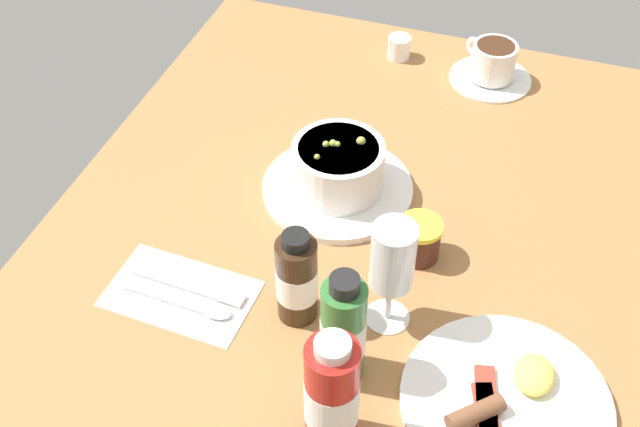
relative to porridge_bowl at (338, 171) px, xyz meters
The scene contains 11 objects.
ground_plane 9.60cm from the porridge_bowl, 23.99° to the left, with size 110.00×84.00×3.00cm, color #9E6B3D.
porridge_bowl is the anchor object (origin of this frame).
cutlery_setting 29.24cm from the porridge_bowl, 26.94° to the right, with size 12.64×19.89×0.90cm.
coffee_cup 39.74cm from the porridge_bowl, 155.31° to the left, with size 14.34×14.34×7.05cm.
creamer_jug 37.76cm from the porridge_bowl, behind, with size 4.73×4.45×4.74cm.
wine_glass 25.62cm from the porridge_bowl, 32.97° to the left, with size 5.83×5.83×16.36cm.
jam_jar 16.92cm from the porridge_bowl, 58.98° to the left, with size 6.15×6.15×6.03cm.
sauce_bottle_green 32.16cm from the porridge_bowl, 18.80° to the left, with size 5.40×5.40×17.03cm.
sauce_bottle_brown 23.84cm from the porridge_bowl, ahead, with size 5.31×5.31×14.44cm.
sauce_bottle_red 41.29cm from the porridge_bowl, 16.84° to the left, with size 5.99×5.99×18.07cm.
breakfast_plate 41.70cm from the porridge_bowl, 46.19° to the left, with size 24.87×24.87×3.70cm.
Camera 1 is at (76.11, 22.35, 81.67)cm, focal length 44.46 mm.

